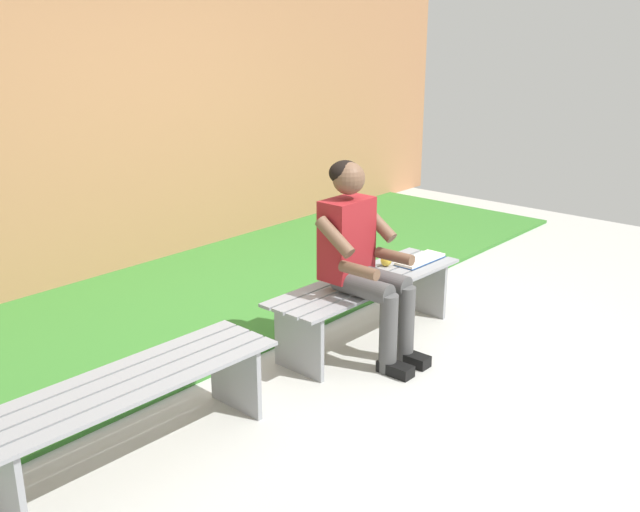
# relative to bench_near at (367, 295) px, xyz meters

# --- Properties ---
(ground_plane) EXTENTS (10.00, 7.00, 0.04)m
(ground_plane) POSITION_rel_bench_near_xyz_m (0.92, 1.00, -0.34)
(ground_plane) COLOR #B2B2AD
(grass_strip) EXTENTS (9.00, 2.17, 0.03)m
(grass_strip) POSITION_rel_bench_near_xyz_m (0.92, -1.45, -0.31)
(grass_strip) COLOR #387A2D
(grass_strip) RESTS_ON ground
(brick_wall) EXTENTS (9.50, 0.24, 2.41)m
(brick_wall) POSITION_rel_bench_near_xyz_m (0.50, -2.51, 0.89)
(brick_wall) COLOR #B27A51
(brick_wall) RESTS_ON ground
(bench_near) EXTENTS (1.54, 0.46, 0.42)m
(bench_near) POSITION_rel_bench_near_xyz_m (0.00, 0.00, 0.00)
(bench_near) COLOR gray
(bench_near) RESTS_ON ground
(bench_far) EXTENTS (1.54, 0.46, 0.42)m
(bench_far) POSITION_rel_bench_near_xyz_m (1.83, 0.00, 0.00)
(bench_far) COLOR gray
(bench_far) RESTS_ON ground
(person_seated) EXTENTS (0.50, 0.69, 1.23)m
(person_seated) POSITION_rel_bench_near_xyz_m (0.19, 0.10, 0.35)
(person_seated) COLOR maroon
(person_seated) RESTS_ON ground
(apple) EXTENTS (0.08, 0.08, 0.08)m
(apple) POSITION_rel_bench_near_xyz_m (-0.30, -0.07, 0.14)
(apple) COLOR gold
(apple) RESTS_ON bench_near
(book_open) EXTENTS (0.42, 0.17, 0.02)m
(book_open) POSITION_rel_bench_near_xyz_m (-0.55, 0.05, 0.11)
(book_open) COLOR white
(book_open) RESTS_ON bench_near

